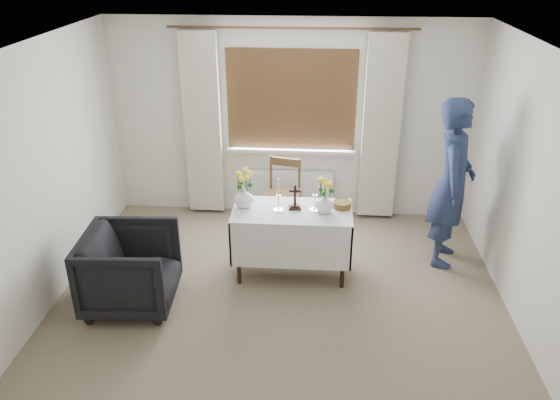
# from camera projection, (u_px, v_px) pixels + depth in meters

# --- Properties ---
(ground) EXTENTS (5.00, 5.00, 0.00)m
(ground) POSITION_uv_depth(u_px,v_px,m) (276.00, 331.00, 5.08)
(ground) COLOR #7B6D55
(ground) RESTS_ON ground
(altar_table) EXTENTS (1.24, 0.64, 0.76)m
(altar_table) POSITION_uv_depth(u_px,v_px,m) (292.00, 242.00, 5.81)
(altar_table) COLOR white
(altar_table) RESTS_ON ground
(wooden_chair) EXTENTS (0.51, 0.51, 0.92)m
(wooden_chair) POSITION_uv_depth(u_px,v_px,m) (281.00, 198.00, 6.62)
(wooden_chair) COLOR brown
(wooden_chair) RESTS_ON ground
(armchair) EXTENTS (0.91, 0.89, 0.79)m
(armchair) POSITION_uv_depth(u_px,v_px,m) (131.00, 269.00, 5.31)
(armchair) COLOR black
(armchair) RESTS_ON ground
(person) EXTENTS (0.60, 0.77, 1.87)m
(person) POSITION_uv_depth(u_px,v_px,m) (452.00, 183.00, 5.83)
(person) COLOR navy
(person) RESTS_ON ground
(radiator) EXTENTS (1.10, 0.10, 0.60)m
(radiator) POSITION_uv_depth(u_px,v_px,m) (290.00, 193.00, 7.12)
(radiator) COLOR white
(radiator) RESTS_ON ground
(wooden_cross) EXTENTS (0.14, 0.10, 0.27)m
(wooden_cross) POSITION_uv_depth(u_px,v_px,m) (295.00, 197.00, 5.61)
(wooden_cross) COLOR black
(wooden_cross) RESTS_ON altar_table
(candlestick_left) EXTENTS (0.10, 0.10, 0.35)m
(candlestick_left) POSITION_uv_depth(u_px,v_px,m) (278.00, 195.00, 5.56)
(candlestick_left) COLOR white
(candlestick_left) RESTS_ON altar_table
(candlestick_right) EXTENTS (0.14, 0.14, 0.37)m
(candlestick_right) POSITION_uv_depth(u_px,v_px,m) (315.00, 194.00, 5.56)
(candlestick_right) COLOR white
(candlestick_right) RESTS_ON altar_table
(flower_vase_left) EXTENTS (0.21, 0.21, 0.22)m
(flower_vase_left) POSITION_uv_depth(u_px,v_px,m) (244.00, 197.00, 5.67)
(flower_vase_left) COLOR white
(flower_vase_left) RESTS_ON altar_table
(flower_vase_right) EXTENTS (0.24, 0.24, 0.20)m
(flower_vase_right) POSITION_uv_depth(u_px,v_px,m) (325.00, 203.00, 5.56)
(flower_vase_right) COLOR white
(flower_vase_right) RESTS_ON altar_table
(wicker_basket) EXTENTS (0.21, 0.21, 0.07)m
(wicker_basket) POSITION_uv_depth(u_px,v_px,m) (342.00, 205.00, 5.68)
(wicker_basket) COLOR brown
(wicker_basket) RESTS_ON altar_table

